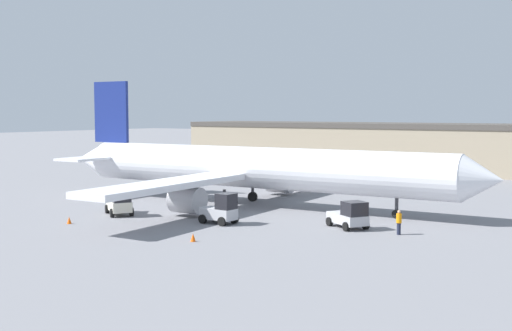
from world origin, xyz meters
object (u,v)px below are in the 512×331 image
(baggage_tug, at_px, (350,216))
(safety_cone_near, at_px, (193,237))
(pushback_tug, at_px, (221,210))
(ground_crew_worker, at_px, (399,222))
(belt_loader_truck, at_px, (120,202))
(airplane, at_px, (246,168))
(safety_cone_far, at_px, (69,220))

(baggage_tug, distance_m, safety_cone_near, 11.96)
(pushback_tug, bearing_deg, ground_crew_worker, 18.22)
(belt_loader_truck, distance_m, pushback_tug, 9.49)
(pushback_tug, bearing_deg, safety_cone_near, -65.29)
(airplane, relative_size, pushback_tug, 15.41)
(airplane, bearing_deg, safety_cone_far, -112.84)
(airplane, xyz_separation_m, safety_cone_far, (-5.55, -15.56, -3.15))
(ground_crew_worker, bearing_deg, airplane, -27.66)
(airplane, bearing_deg, ground_crew_worker, -21.67)
(pushback_tug, xyz_separation_m, safety_cone_near, (2.53, -6.35, -0.78))
(pushback_tug, relative_size, safety_cone_far, 5.13)
(pushback_tug, height_order, safety_cone_near, pushback_tug)
(belt_loader_truck, distance_m, safety_cone_far, 5.13)
(ground_crew_worker, xyz_separation_m, safety_cone_far, (-22.34, -9.95, -0.64))
(baggage_tug, bearing_deg, airplane, -170.62)
(safety_cone_near, bearing_deg, belt_loader_truck, 157.50)
(baggage_tug, distance_m, safety_cone_far, 21.12)
(pushback_tug, bearing_deg, belt_loader_truck, -168.42)
(ground_crew_worker, distance_m, baggage_tug, 3.88)
(baggage_tug, bearing_deg, ground_crew_worker, 28.00)
(airplane, height_order, baggage_tug, airplane)
(pushback_tug, bearing_deg, airplane, 116.76)
(safety_cone_far, bearing_deg, airplane, 70.38)
(belt_loader_truck, relative_size, safety_cone_far, 6.69)
(ground_crew_worker, height_order, pushback_tug, pushback_tug)
(ground_crew_worker, xyz_separation_m, baggage_tug, (-3.87, 0.26, 0.03))
(belt_loader_truck, xyz_separation_m, safety_cone_near, (11.91, -4.93, -0.84))
(belt_loader_truck, xyz_separation_m, pushback_tug, (9.38, 1.42, -0.06))
(belt_loader_truck, height_order, pushback_tug, belt_loader_truck)
(airplane, bearing_deg, baggage_tug, -25.68)
(pushback_tug, bearing_deg, baggage_tug, 25.74)
(airplane, xyz_separation_m, pushback_tug, (4.00, -9.08, -2.37))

